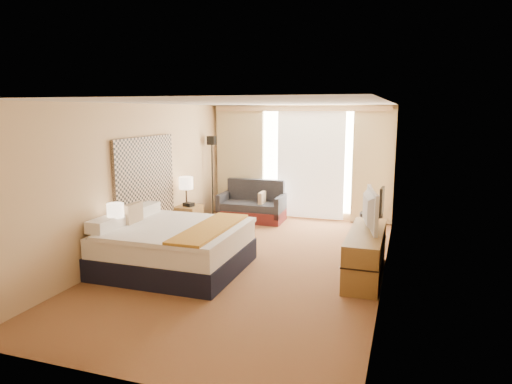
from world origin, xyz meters
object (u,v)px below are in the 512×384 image
(desk_chair, at_px, (374,217))
(nightstand_left, at_px, (115,255))
(nightstand_right, at_px, (189,219))
(media_dresser, at_px, (365,254))
(loveseat, at_px, (253,207))
(television, at_px, (365,209))
(floor_lamp, at_px, (212,161))
(lamp_right, at_px, (186,184))
(bed, at_px, (174,246))
(lamp_left, at_px, (115,211))

(desk_chair, bearing_deg, nightstand_left, -136.51)
(nightstand_right, bearing_deg, media_dresser, -21.40)
(loveseat, distance_m, television, 3.87)
(floor_lamp, height_order, television, floor_lamp)
(nightstand_left, bearing_deg, media_dresser, 15.84)
(floor_lamp, distance_m, lamp_right, 1.38)
(lamp_right, bearing_deg, bed, -68.14)
(nightstand_left, relative_size, media_dresser, 0.31)
(floor_lamp, height_order, lamp_left, floor_lamp)
(bed, distance_m, lamp_right, 2.31)
(nightstand_left, bearing_deg, nightstand_right, 90.00)
(media_dresser, xyz_separation_m, television, (-0.05, 0.16, 0.65))
(lamp_left, bearing_deg, lamp_right, 90.90)
(loveseat, bearing_deg, lamp_right, -124.65)
(media_dresser, bearing_deg, desk_chair, 90.68)
(nightstand_right, xyz_separation_m, lamp_left, (0.02, -2.47, 0.69))
(nightstand_left, xyz_separation_m, lamp_right, (-0.02, 2.46, 0.74))
(desk_chair, bearing_deg, nightstand_right, -167.40)
(loveseat, relative_size, desk_chair, 1.41)
(nightstand_left, height_order, loveseat, loveseat)
(desk_chair, bearing_deg, loveseat, 167.57)
(floor_lamp, height_order, lamp_right, floor_lamp)
(media_dresser, xyz_separation_m, loveseat, (-2.78, 2.83, -0.05))
(floor_lamp, distance_m, television, 4.51)
(nightstand_right, xyz_separation_m, floor_lamp, (-0.03, 1.30, 1.07))
(nightstand_right, height_order, floor_lamp, floor_lamp)
(nightstand_left, xyz_separation_m, loveseat, (0.92, 3.88, 0.03))
(nightstand_left, xyz_separation_m, lamp_left, (0.02, 0.03, 0.69))
(bed, height_order, lamp_right, lamp_right)
(nightstand_left, distance_m, desk_chair, 4.81)
(desk_chair, xyz_separation_m, lamp_left, (-3.65, -3.06, 0.50))
(nightstand_left, xyz_separation_m, bed, (0.81, 0.40, 0.10))
(desk_chair, bearing_deg, bed, -133.37)
(bed, bearing_deg, nightstand_right, 111.07)
(nightstand_right, xyz_separation_m, media_dresser, (3.70, -1.45, 0.07))
(floor_lamp, bearing_deg, desk_chair, -10.75)
(lamp_right, bearing_deg, lamp_left, -89.10)
(bed, xyz_separation_m, floor_lamp, (-0.84, 3.40, 0.98))
(loveseat, height_order, television, television)
(loveseat, xyz_separation_m, lamp_left, (-0.90, -3.84, 0.66))
(media_dresser, height_order, lamp_left, lamp_left)
(nightstand_right, bearing_deg, lamp_left, -89.50)
(loveseat, height_order, floor_lamp, floor_lamp)
(desk_chair, height_order, television, television)
(nightstand_right, bearing_deg, lamp_right, -111.52)
(nightstand_right, relative_size, desk_chair, 0.53)
(media_dresser, relative_size, bed, 0.86)
(bed, xyz_separation_m, loveseat, (0.11, 3.48, -0.07))
(lamp_left, bearing_deg, television, 18.04)
(floor_lamp, distance_m, desk_chair, 3.87)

